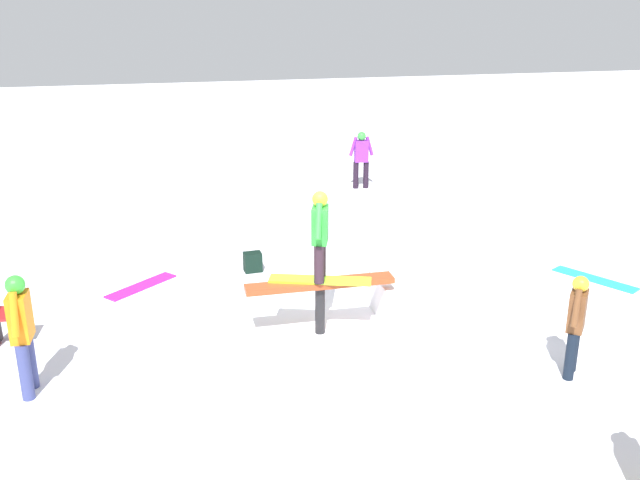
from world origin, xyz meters
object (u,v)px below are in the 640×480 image
(main_rider_on_rail, at_px, (320,238))
(bystander_purple, at_px, (361,157))
(bystander_orange, at_px, (22,329))
(folding_chair, at_px, (3,317))
(bystander_brown, at_px, (576,321))
(backpack_on_snow, at_px, (253,262))
(loose_snowboard_cyan, at_px, (595,279))
(loose_snowboard_magenta, at_px, (141,286))
(rail_feature, at_px, (320,290))

(main_rider_on_rail, xyz_separation_m, bystander_purple, (-2.75, -7.42, -0.64))
(bystander_orange, relative_size, folding_chair, 1.73)
(main_rider_on_rail, xyz_separation_m, bystander_brown, (-2.80, 1.85, -0.67))
(folding_chair, height_order, backpack_on_snow, folding_chair)
(bystander_purple, xyz_separation_m, backpack_on_snow, (3.35, 4.88, -0.61))
(main_rider_on_rail, relative_size, loose_snowboard_cyan, 1.01)
(bystander_brown, bearing_deg, bystander_orange, -60.36)
(main_rider_on_rail, distance_m, bystander_purple, 7.93)
(main_rider_on_rail, relative_size, loose_snowboard_magenta, 1.10)
(bystander_purple, distance_m, loose_snowboard_cyan, 6.96)
(rail_feature, relative_size, main_rider_on_rail, 1.46)
(rail_feature, relative_size, backpack_on_snow, 6.15)
(bystander_orange, height_order, backpack_on_snow, bystander_orange)
(rail_feature, xyz_separation_m, bystander_orange, (3.75, 0.77, 0.19))
(bystander_purple, xyz_separation_m, bystander_brown, (-0.05, 9.26, -0.03))
(loose_snowboard_cyan, xyz_separation_m, loose_snowboard_magenta, (7.41, -1.41, 0.00))
(bystander_orange, bearing_deg, bystander_brown, -96.59)
(bystander_orange, bearing_deg, rail_feature, -75.69)
(bystander_orange, xyz_separation_m, bystander_brown, (-6.56, 1.08, -0.10))
(bystander_purple, xyz_separation_m, loose_snowboard_magenta, (5.23, 5.15, -0.77))
(rail_feature, bearing_deg, main_rider_on_rail, 0.00)
(rail_feature, height_order, folding_chair, folding_chair)
(bystander_purple, bearing_deg, loose_snowboard_magenta, 49.81)
(bystander_brown, bearing_deg, main_rider_on_rail, -84.38)
(bystander_brown, distance_m, backpack_on_snow, 5.58)
(rail_feature, bearing_deg, bystander_purple, -110.64)
(bystander_brown, height_order, folding_chair, bystander_brown)
(folding_chair, bearing_deg, backpack_on_snow, -55.89)
(bystander_orange, bearing_deg, main_rider_on_rail, -75.69)
(bystander_orange, bearing_deg, loose_snowboard_cyan, -76.67)
(rail_feature, xyz_separation_m, loose_snowboard_cyan, (-4.93, -0.85, -0.65))
(bystander_orange, bearing_deg, backpack_on_snow, -40.89)
(main_rider_on_rail, height_order, loose_snowboard_cyan, main_rider_on_rail)
(bystander_purple, height_order, backpack_on_snow, bystander_purple)
(loose_snowboard_magenta, bearing_deg, backpack_on_snow, 147.40)
(rail_feature, bearing_deg, folding_chair, -8.61)
(main_rider_on_rail, bearing_deg, loose_snowboard_magenta, -24.09)
(backpack_on_snow, bearing_deg, loose_snowboard_cyan, -21.29)
(rail_feature, xyz_separation_m, bystander_purple, (-2.75, -7.42, 0.12))
(bystander_orange, height_order, bystander_purple, bystander_orange)
(loose_snowboard_cyan, relative_size, folding_chair, 1.61)
(main_rider_on_rail, distance_m, folding_chair, 4.41)
(loose_snowboard_cyan, bearing_deg, main_rider_on_rail, 69.45)
(loose_snowboard_magenta, distance_m, backpack_on_snow, 1.91)
(bystander_brown, distance_m, folding_chair, 7.48)
(loose_snowboard_cyan, height_order, loose_snowboard_magenta, same)
(rail_feature, relative_size, folding_chair, 2.37)
(rail_feature, distance_m, loose_snowboard_magenta, 3.42)
(loose_snowboard_magenta, bearing_deg, bystander_brown, 101.22)
(loose_snowboard_cyan, distance_m, backpack_on_snow, 5.78)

